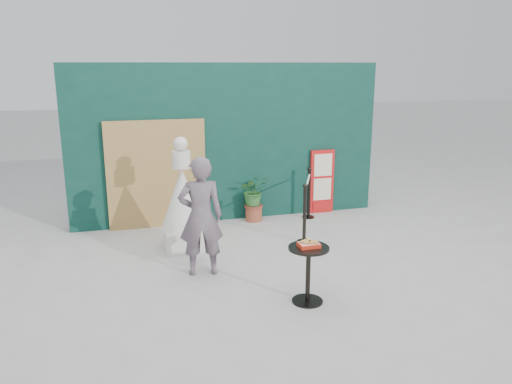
# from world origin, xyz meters

# --- Properties ---
(ground) EXTENTS (60.00, 60.00, 0.00)m
(ground) POSITION_xyz_m (0.00, 0.00, 0.00)
(ground) COLOR #ADAAA5
(ground) RESTS_ON ground
(back_wall) EXTENTS (6.00, 0.30, 3.00)m
(back_wall) POSITION_xyz_m (0.00, 3.15, 1.50)
(back_wall) COLOR #0B322A
(back_wall) RESTS_ON ground
(bamboo_fence) EXTENTS (1.80, 0.08, 2.00)m
(bamboo_fence) POSITION_xyz_m (-1.40, 2.94, 1.00)
(bamboo_fence) COLOR tan
(bamboo_fence) RESTS_ON ground
(woman) EXTENTS (0.67, 0.48, 1.74)m
(woman) POSITION_xyz_m (-1.00, 0.56, 0.87)
(woman) COLOR #695A63
(woman) RESTS_ON ground
(menu_board) EXTENTS (0.50, 0.07, 1.30)m
(menu_board) POSITION_xyz_m (1.90, 2.95, 0.65)
(menu_board) COLOR red
(menu_board) RESTS_ON ground
(statue) EXTENTS (0.73, 0.73, 1.86)m
(statue) POSITION_xyz_m (-1.11, 1.66, 0.76)
(statue) COLOR silver
(statue) RESTS_ON ground
(cafe_table) EXTENTS (0.52, 0.52, 0.75)m
(cafe_table) POSITION_xyz_m (0.14, -0.71, 0.50)
(cafe_table) COLOR black
(cafe_table) RESTS_ON ground
(food_basket) EXTENTS (0.26, 0.19, 0.11)m
(food_basket) POSITION_xyz_m (0.14, -0.70, 0.79)
(food_basket) COLOR red
(food_basket) RESTS_ON cafe_table
(planter) EXTENTS (0.53, 0.46, 0.90)m
(planter) POSITION_xyz_m (0.41, 2.80, 0.52)
(planter) COLOR brown
(planter) RESTS_ON ground
(stanchion_barrier) EXTENTS (0.84, 1.54, 1.03)m
(stanchion_barrier) POSITION_xyz_m (1.21, 2.03, 0.49)
(stanchion_barrier) COLOR black
(stanchion_barrier) RESTS_ON ground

